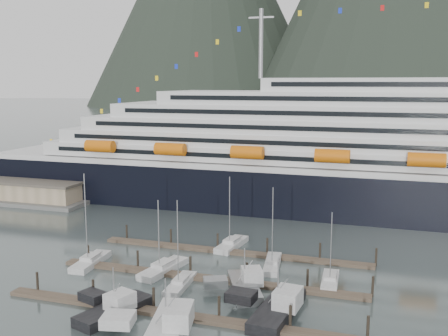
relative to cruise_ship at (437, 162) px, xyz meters
The scene contains 16 objects.
ground 63.76m from the cruise_ship, 118.66° to the right, with size 1600.00×1600.00×0.00m, color #4F5D5C.
cruise_ship is the anchor object (origin of this frame).
warehouse 103.31m from the cruise_ship, behind, with size 46.00×20.00×5.80m.
dock_near 74.63m from the cruise_ship, 118.31° to the right, with size 48.18×2.28×3.20m.
dock_mid 63.65m from the cruise_ship, 123.96° to the right, with size 48.18×2.28×3.20m.
dock_far 53.59m from the cruise_ship, 131.95° to the right, with size 48.18×2.28×3.20m.
sailboat_a 76.42m from the cruise_ship, 136.98° to the right, with size 3.51×9.80×15.71m.
sailboat_b 68.23m from the cruise_ship, 124.11° to the right, with size 2.77×8.87×13.42m.
sailboat_c 67.36m from the cruise_ship, 129.95° to the right, with size 4.61×10.74×12.22m.
sailboat_d 52.25m from the cruise_ship, 121.83° to the right, with size 3.65×10.02×13.60m.
sailboat_f 52.09m from the cruise_ship, 135.27° to the right, with size 3.80×9.84×13.55m.
sailboat_h 52.01m from the cruise_ship, 109.80° to the right, with size 2.74×8.04×11.38m.
trawler_b 79.96m from the cruise_ship, 122.10° to the right, with size 9.23×11.37×7.01m.
trawler_c 78.45m from the cruise_ship, 115.70° to the right, with size 11.32×15.58×7.73m.
trawler_d 65.53m from the cruise_ship, 110.31° to the right, with size 9.94×13.40×7.83m.
trawler_e 62.57m from the cruise_ship, 117.56° to the right, with size 9.62×11.32×7.03m.
Camera 1 is at (20.70, -67.44, 29.28)m, focal length 42.00 mm.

